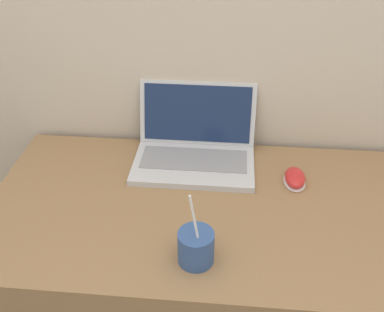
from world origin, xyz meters
name	(u,v)px	position (x,y,z in m)	size (l,w,h in m)	color
desk	(212,292)	(0.00, 0.33, 0.36)	(1.29, 0.65, 0.73)	#936D47
laptop	(195,147)	(-0.08, 0.55, 0.77)	(0.37, 0.29, 0.22)	silver
drink_cup	(196,246)	(-0.04, 0.12, 0.77)	(0.09, 0.09, 0.21)	#33518C
computer_mouse	(295,178)	(0.23, 0.46, 0.74)	(0.07, 0.10, 0.03)	white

